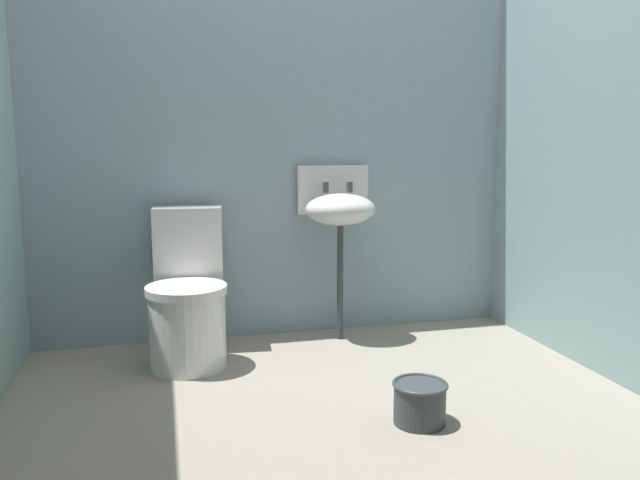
{
  "coord_description": "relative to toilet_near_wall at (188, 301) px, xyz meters",
  "views": [
    {
      "loc": [
        -0.66,
        -2.26,
        1.12
      ],
      "look_at": [
        0.0,
        0.31,
        0.7
      ],
      "focal_mm": 34.66,
      "sensor_mm": 36.0,
      "label": 1
    }
  ],
  "objects": [
    {
      "name": "wall_right",
      "position": [
        1.98,
        -0.78,
        0.84
      ],
      "size": [
        0.1,
        2.66,
        2.33
      ],
      "primitive_type": "cube",
      "color": "#85A5A5",
      "rests_on": "ground"
    },
    {
      "name": "sink",
      "position": [
        0.86,
        0.19,
        0.43
      ],
      "size": [
        0.42,
        0.35,
        0.99
      ],
      "color": "#363C41",
      "rests_on": "ground"
    },
    {
      "name": "toilet_near_wall",
      "position": [
        0.0,
        0.0,
        0.0
      ],
      "size": [
        0.44,
        0.62,
        0.78
      ],
      "rotation": [
        0.0,
        0.0,
        3.04
      ],
      "color": "white",
      "rests_on": "ground"
    },
    {
      "name": "wall_back",
      "position": [
        0.55,
        0.4,
        0.84
      ],
      "size": [
        3.15,
        0.1,
        2.33
      ],
      "primitive_type": "cube",
      "color": "#8CA3AC",
      "rests_on": "ground"
    },
    {
      "name": "bucket",
      "position": [
        0.86,
        -0.96,
        -0.23
      ],
      "size": [
        0.22,
        0.22,
        0.17
      ],
      "color": "#363C41",
      "rests_on": "ground"
    },
    {
      "name": "ground_plane",
      "position": [
        0.55,
        -0.88,
        -0.36
      ],
      "size": [
        3.15,
        2.86,
        0.08
      ],
      "primitive_type": "cube",
      "color": "gray"
    }
  ]
}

